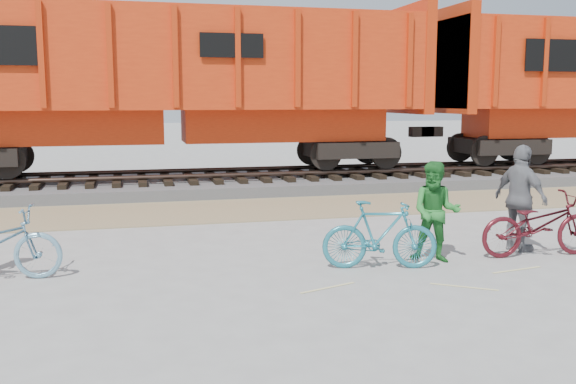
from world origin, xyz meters
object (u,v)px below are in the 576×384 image
at_px(bicycle_teal, 380,235).
at_px(person_man, 436,212).
at_px(hopper_car_center, 172,81).
at_px(bicycle_maroon, 540,224).
at_px(person_woman, 521,198).

xyz_separation_m(bicycle_teal, person_man, (1.00, 0.20, 0.27)).
distance_m(hopper_car_center, person_man, 9.72).
relative_size(bicycle_teal, person_man, 1.09).
relative_size(bicycle_maroon, person_woman, 1.12).
bearing_deg(hopper_car_center, person_man, -68.75).
bearing_deg(person_woman, person_man, 85.40).
bearing_deg(person_woman, bicycle_teal, 85.74).
bearing_deg(person_man, bicycle_teal, -138.42).
height_order(hopper_car_center, bicycle_maroon, hopper_car_center).
height_order(hopper_car_center, person_man, hopper_car_center).
distance_m(bicycle_maroon, person_man, 1.81).
height_order(bicycle_teal, bicycle_maroon, bicycle_maroon).
distance_m(bicycle_teal, person_man, 1.06).
bearing_deg(bicycle_maroon, person_woman, 17.34).
distance_m(bicycle_teal, person_woman, 2.76).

